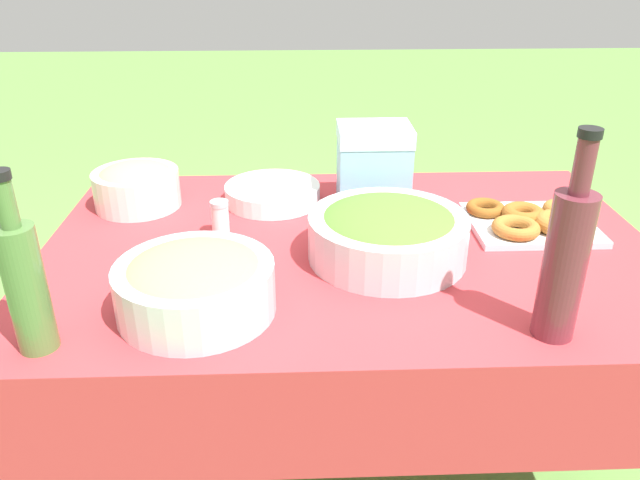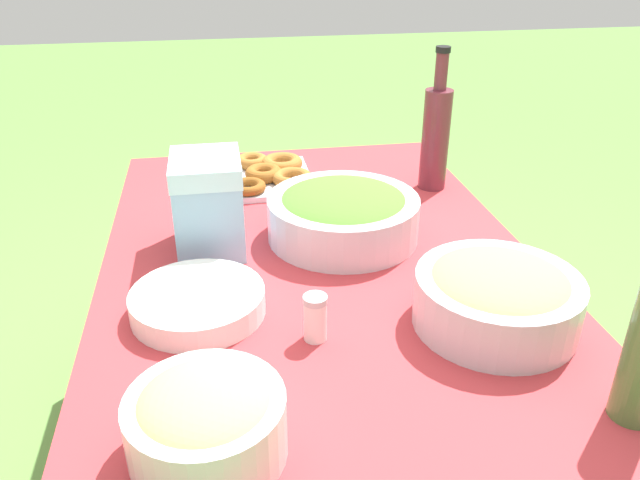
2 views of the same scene
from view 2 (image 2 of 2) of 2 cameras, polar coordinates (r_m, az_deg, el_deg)
The scene contains 10 objects.
ground_plane at distance 1.84m, azimuth -0.14°, elevation -20.83°, with size 14.00×14.00×0.00m, color #609342.
picnic_table at distance 1.44m, azimuth -0.16°, elevation -4.43°, with size 1.43×0.95×0.70m.
salad_bowl at distance 1.45m, azimuth 2.13°, elevation 2.50°, with size 0.35×0.35×0.12m.
pasta_bowl at distance 0.91m, azimuth -10.37°, elevation -15.84°, with size 0.22×0.22×0.12m.
donut_platter at distance 1.79m, azimuth -4.68°, elevation 6.03°, with size 0.31×0.27×0.05m.
plate_stack at distance 1.21m, azimuth -11.10°, elevation -5.61°, with size 0.26×0.26×0.05m.
wine_bottle at distance 1.73m, azimuth 10.53°, elevation 9.45°, with size 0.07×0.07×0.38m.
bread_bowl at distance 1.18m, azimuth 15.92°, elevation -4.88°, with size 0.30×0.30×0.12m.
cooler_box at distance 1.41m, azimuth -10.16°, elevation 3.30°, with size 0.19×0.15×0.22m.
salt_shaker at distance 1.11m, azimuth -0.44°, elevation -7.10°, with size 0.04×0.04×0.09m.
Camera 2 is at (1.21, -0.20, 1.38)m, focal length 35.00 mm.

